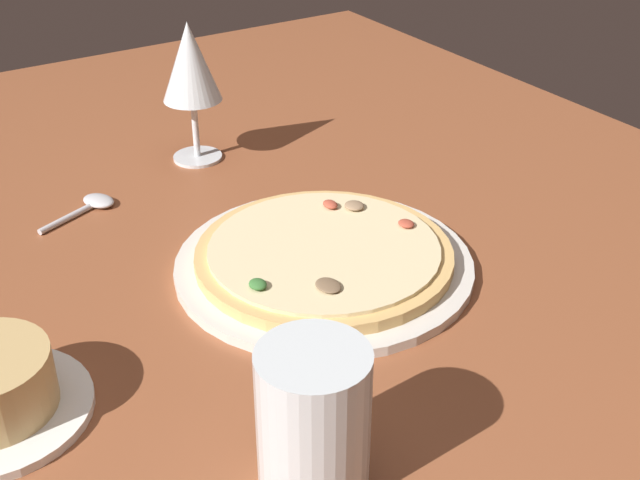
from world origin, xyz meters
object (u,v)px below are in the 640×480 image
(wine_glass_far, at_px, (190,66))
(water_glass, at_px, (313,425))
(spoon, at_px, (91,205))
(pizza_main, at_px, (324,259))

(wine_glass_far, distance_m, water_glass, 0.56)
(spoon, bearing_deg, pizza_main, -148.50)
(pizza_main, distance_m, wine_glass_far, 0.32)
(pizza_main, relative_size, spoon, 2.99)
(pizza_main, xyz_separation_m, spoon, (0.25, 0.15, -0.01))
(wine_glass_far, xyz_separation_m, spoon, (-0.06, 0.16, -0.12))
(pizza_main, bearing_deg, water_glass, 145.72)
(wine_glass_far, xyz_separation_m, water_glass, (-0.53, 0.16, -0.07))
(spoon, bearing_deg, wine_glass_far, -70.41)
(wine_glass_far, relative_size, water_glass, 1.58)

